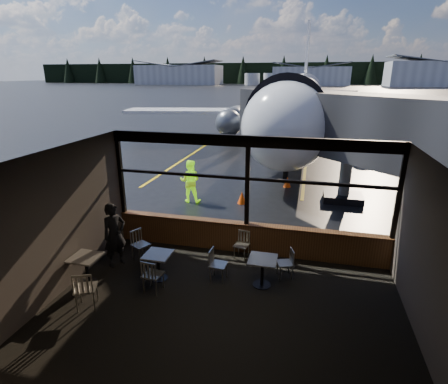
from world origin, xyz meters
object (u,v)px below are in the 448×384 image
at_px(airliner, 301,69).
at_px(chair_near_w, 218,265).
at_px(cone_wing, 229,135).
at_px(cafe_table_near, 262,272).
at_px(chair_left_s, 86,288).
at_px(cafe_table_left, 87,270).
at_px(chair_near_e, 285,264).
at_px(cone_nose, 287,182).
at_px(cone_extra, 242,198).
at_px(jet_bridge, 361,141).
at_px(chair_near_n, 242,245).
at_px(chair_mid_s, 153,275).
at_px(chair_mid_w, 141,245).
at_px(cafe_table_mid, 159,266).
at_px(ground_crew, 190,181).
at_px(passenger, 115,235).

relative_size(airliner, chair_near_w, 41.24).
height_order(chair_near_w, cone_wing, chair_near_w).
height_order(cafe_table_near, chair_near_w, chair_near_w).
bearing_deg(chair_left_s, chair_near_w, 11.03).
bearing_deg(cafe_table_left, chair_near_e, 17.10).
distance_m(cone_nose, cone_wing, 14.21).
xyz_separation_m(airliner, cone_wing, (-5.72, 0.14, -5.23)).
bearing_deg(chair_near_e, cafe_table_left, 87.76).
bearing_deg(cone_extra, jet_bridge, 17.50).
distance_m(cafe_table_near, cone_extra, 5.95).
distance_m(chair_near_w, chair_near_n, 1.31).
distance_m(jet_bridge, chair_mid_s, 9.91).
xyz_separation_m(chair_mid_w, cone_nose, (3.60, 7.95, -0.19)).
relative_size(cafe_table_mid, cone_extra, 1.43).
bearing_deg(airliner, cone_nose, -89.32).
height_order(chair_near_w, cone_nose, chair_near_w).
relative_size(jet_bridge, cafe_table_mid, 15.93).
bearing_deg(chair_near_w, jet_bridge, 153.81).
distance_m(chair_near_e, chair_near_w, 1.74).
bearing_deg(cafe_table_mid, chair_mid_w, 137.58).
bearing_deg(cafe_table_mid, cafe_table_left, -159.31).
distance_m(chair_near_w, chair_mid_w, 2.49).
xyz_separation_m(chair_left_s, cone_nose, (3.79, 10.25, -0.24)).
relative_size(chair_near_e, chair_mid_s, 0.90).
bearing_deg(chair_near_e, chair_left_s, 99.12).
bearing_deg(cone_nose, airliner, 90.59).
bearing_deg(cafe_table_left, chair_mid_s, 3.08).
distance_m(chair_near_e, chair_left_s, 4.87).
bearing_deg(chair_near_n, ground_crew, -42.67).
height_order(chair_near_n, cone_wing, chair_near_n).
relative_size(jet_bridge, passenger, 6.41).
bearing_deg(chair_left_s, airliner, 57.86).
relative_size(airliner, ground_crew, 20.20).
bearing_deg(cafe_table_near, jet_bridge, 67.97).
bearing_deg(cafe_table_mid, passenger, 164.37).
relative_size(cone_wing, cone_extra, 0.87).
xyz_separation_m(jet_bridge, chair_left_s, (-6.65, -8.95, -2.05)).
height_order(airliner, chair_near_w, airliner).
height_order(cafe_table_mid, chair_mid_s, chair_mid_s).
distance_m(cafe_table_near, cone_nose, 8.46).
bearing_deg(jet_bridge, cafe_table_mid, -126.49).
relative_size(cafe_table_mid, chair_mid_s, 0.81).
height_order(chair_near_n, chair_mid_w, chair_mid_w).
distance_m(passenger, cone_extra, 6.20).
bearing_deg(chair_near_e, cafe_table_near, 115.74).
bearing_deg(cafe_table_mid, ground_crew, 101.03).
bearing_deg(chair_mid_w, jet_bridge, 162.89).
relative_size(cafe_table_mid, chair_left_s, 0.76).
relative_size(cafe_table_mid, chair_mid_w, 0.83).
distance_m(cafe_table_mid, chair_near_e, 3.28).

